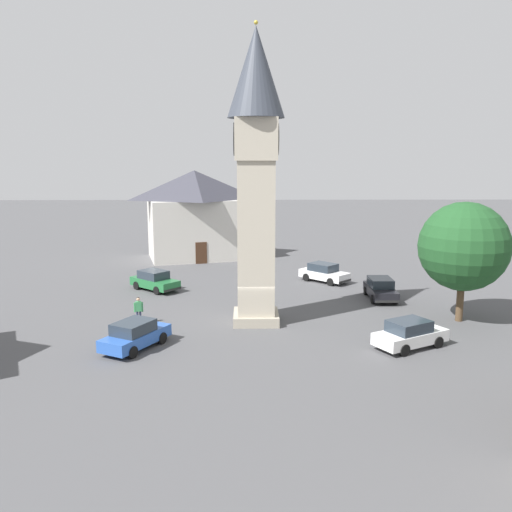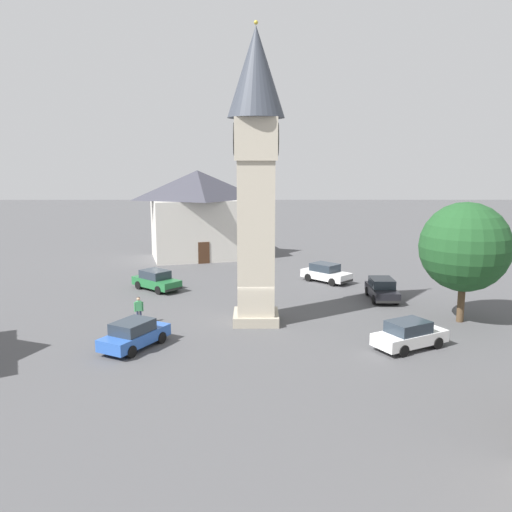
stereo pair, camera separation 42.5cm
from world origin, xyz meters
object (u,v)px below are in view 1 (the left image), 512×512
(clock_tower, at_px, (256,154))
(tree, at_px, (464,247))
(car_white_side, at_px, (135,335))
(pedestrian, at_px, (139,308))
(car_blue_kerb, at_px, (381,289))
(car_silver_kerb, at_px, (410,334))
(car_black_far, at_px, (155,280))
(building_shop_left, at_px, (195,214))
(car_red_corner, at_px, (324,273))

(clock_tower, bearing_deg, tree, 90.11)
(car_white_side, height_order, pedestrian, pedestrian)
(car_blue_kerb, xyz_separation_m, car_white_side, (10.01, -15.60, 0.00))
(car_silver_kerb, distance_m, car_white_side, 14.72)
(pedestrian, bearing_deg, tree, 91.08)
(car_white_side, distance_m, pedestrian, 4.37)
(pedestrian, bearing_deg, clock_tower, 92.80)
(car_black_far, bearing_deg, car_blue_kerb, 80.10)
(car_silver_kerb, xyz_separation_m, car_white_side, (-0.08, -14.72, 0.00))
(car_silver_kerb, height_order, tree, tree)
(clock_tower, xyz_separation_m, car_white_side, (4.66, -6.52, -9.55))
(tree, bearing_deg, pedestrian, -88.92)
(car_blue_kerb, relative_size, building_shop_left, 0.38)
(car_red_corner, bearing_deg, pedestrian, -48.97)
(clock_tower, height_order, pedestrian, clock_tower)
(car_silver_kerb, bearing_deg, clock_tower, -120.05)
(car_silver_kerb, distance_m, car_red_corner, 15.86)
(car_red_corner, bearing_deg, car_white_side, -38.25)
(pedestrian, relative_size, tree, 0.23)
(car_blue_kerb, height_order, building_shop_left, building_shop_left)
(car_blue_kerb, bearing_deg, tree, 34.36)
(car_blue_kerb, bearing_deg, building_shop_left, -138.01)
(car_white_side, height_order, tree, tree)
(car_blue_kerb, distance_m, building_shop_left, 22.60)
(car_white_side, distance_m, car_black_far, 13.00)
(clock_tower, distance_m, car_black_far, 14.80)
(clock_tower, distance_m, car_blue_kerb, 14.22)
(pedestrian, bearing_deg, car_black_far, -176.63)
(car_blue_kerb, distance_m, car_red_corner, 6.49)
(car_blue_kerb, relative_size, tree, 0.56)
(car_white_side, relative_size, car_black_far, 1.05)
(car_white_side, xyz_separation_m, car_black_far, (-12.94, -1.18, 0.00))
(car_blue_kerb, relative_size, car_red_corner, 1.01)
(tree, bearing_deg, building_shop_left, -139.72)
(clock_tower, relative_size, car_silver_kerb, 4.00)
(clock_tower, relative_size, car_white_side, 3.99)
(car_white_side, bearing_deg, car_blue_kerb, 122.69)
(building_shop_left, bearing_deg, car_blue_kerb, 41.99)
(car_blue_kerb, height_order, car_silver_kerb, same)
(building_shop_left, bearing_deg, car_silver_kerb, 27.75)
(car_red_corner, height_order, building_shop_left, building_shop_left)
(building_shop_left, bearing_deg, car_black_far, -7.85)
(clock_tower, relative_size, car_red_corner, 4.30)
(car_red_corner, relative_size, car_black_far, 0.98)
(car_red_corner, distance_m, car_white_side, 19.86)
(car_silver_kerb, bearing_deg, car_black_far, -129.32)
(clock_tower, xyz_separation_m, pedestrian, (0.35, -7.20, -9.30))
(car_blue_kerb, height_order, pedestrian, pedestrian)
(tree, height_order, building_shop_left, building_shop_left)
(pedestrian, relative_size, building_shop_left, 0.16)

